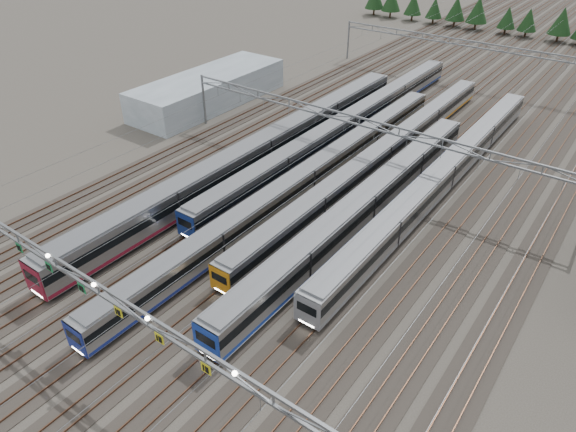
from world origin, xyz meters
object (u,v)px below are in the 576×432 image
Objects in this scene: train_c at (306,179)px; train_f at (443,175)px; gantry_mid at (359,128)px; gantry_near at (97,292)px; train_a at (262,151)px; train_e at (363,206)px; west_shed at (209,89)px; train_d at (382,155)px; train_b at (347,125)px; gantry_far at (477,50)px.

train_f is (13.50, 10.91, 0.12)m from train_c.
gantry_mid is at bearing 75.49° from train_c.
train_c is 31.92m from gantry_near.
train_e is at bearing -12.61° from train_a.
train_f is at bearing -6.03° from west_shed.
train_c is at bearing -26.55° from west_shed.
gantry_mid is (-2.25, -3.05, 4.47)m from train_d.
gantry_mid is at bearing -52.92° from train_b.
train_f is at bearing 70.06° from train_e.
train_a is 0.99× the size of train_b.
train_a is at bearing -106.60° from train_b.
train_a is at bearing -159.58° from train_f.
train_c is (9.00, -2.54, -0.38)m from train_a.
train_a is at bearing -30.44° from west_shed.
train_f is 45.07m from west_shed.
gantry_near is 1.88× the size of west_shed.
gantry_mid is at bearing -168.85° from train_f.
gantry_near is 85.12m from gantry_far.
gantry_far is at bearing 77.60° from train_a.
train_a is 1.02× the size of train_c.
train_d is at bearing -6.22° from west_shed.
gantry_mid is (-11.25, -2.22, 4.33)m from train_f.
gantry_mid reaches higher than west_shed.
train_f is at bearing 75.06° from gantry_near.
gantry_near is (-6.80, -29.93, 4.95)m from train_e.
train_e is (13.50, -19.12, 0.10)m from train_b.
gantry_far is at bearing 96.97° from train_e.
train_f is at bearing -20.46° from train_b.
train_a is at bearing -145.71° from train_d.
train_b reaches higher than train_d.
train_f is 1.08× the size of gantry_near.
train_d is 1.16× the size of gantry_near.
gantry_near is (-2.30, -43.17, 5.17)m from train_d.
gantry_far reaches higher than train_d.
train_b reaches higher than train_c.
train_c is 17.36m from train_f.
train_c is at bearing 170.60° from train_e.
gantry_far is (6.75, 36.07, 4.35)m from train_b.
west_shed is (-22.31, 13.11, 0.23)m from train_a.
gantry_mid is at bearing 28.70° from train_a.
gantry_far is at bearing 87.60° from train_c.
train_f is at bearing 20.42° from train_a.
gantry_near is (6.70, -49.05, 5.05)m from train_b.
gantry_near reaches higher than gantry_far.
train_f is 44.45m from gantry_far.
gantry_far is at bearing 90.00° from gantry_mid.
train_a is at bearing 164.26° from train_c.
train_d is 1.26× the size of train_e.
train_f is (4.50, 12.40, -0.08)m from train_e.
gantry_near is at bearing -71.74° from train_a.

